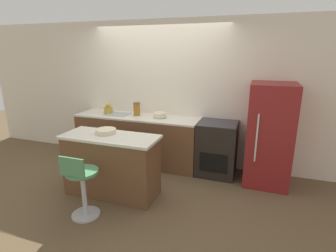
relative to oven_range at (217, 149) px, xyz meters
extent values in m
plane|color=brown|center=(-1.14, -0.32, -0.46)|extent=(14.00, 14.00, 0.00)
cube|color=silver|center=(-1.14, 0.33, 0.84)|extent=(8.00, 0.06, 2.60)
cube|color=brown|center=(-1.49, 0.00, -0.02)|extent=(2.32, 0.60, 0.88)
cube|color=silver|center=(-1.49, 0.00, 0.44)|extent=(2.32, 0.60, 0.03)
cube|color=#9EA3A8|center=(-1.90, 0.00, 0.45)|extent=(0.44, 0.33, 0.01)
cube|color=brown|center=(-1.34, -1.17, -0.02)|extent=(1.34, 0.53, 0.87)
cube|color=silver|center=(-1.34, -1.17, 0.43)|extent=(1.39, 0.57, 0.04)
cube|color=black|center=(0.00, 0.00, 0.00)|extent=(0.64, 0.60, 0.91)
cube|color=black|center=(0.00, -0.31, -0.14)|extent=(0.45, 0.01, 0.32)
cube|color=#333338|center=(0.00, 0.00, 0.45)|extent=(0.61, 0.57, 0.01)
cube|color=maroon|center=(0.80, -0.05, 0.35)|extent=(0.67, 0.69, 1.60)
cube|color=silver|center=(0.62, -0.40, 0.39)|extent=(0.02, 0.02, 0.72)
cylinder|color=#B7B7BC|center=(-1.39, -1.78, -0.44)|extent=(0.36, 0.36, 0.02)
cylinder|color=#B7B7BC|center=(-1.39, -1.78, -0.16)|extent=(0.06, 0.06, 0.59)
cylinder|color=#478456|center=(-1.39, -1.78, 0.16)|extent=(0.40, 0.40, 0.04)
cube|color=#478456|center=(-1.39, -1.95, 0.30)|extent=(0.34, 0.02, 0.24)
cylinder|color=#B29333|center=(-2.11, 0.05, 0.52)|extent=(0.17, 0.17, 0.11)
sphere|color=#B29333|center=(-2.11, 0.05, 0.60)|extent=(0.09, 0.09, 0.09)
cylinder|color=beige|center=(-1.05, 0.05, 0.50)|extent=(0.24, 0.24, 0.08)
cylinder|color=#9E6623|center=(-1.51, 0.05, 0.57)|extent=(0.12, 0.12, 0.21)
cylinder|color=brown|center=(-1.51, 0.05, 0.68)|extent=(0.13, 0.13, 0.02)
cylinder|color=beige|center=(-1.45, -1.10, 0.48)|extent=(0.29, 0.29, 0.07)
camera|label=1|loc=(0.59, -4.22, 1.59)|focal=28.00mm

